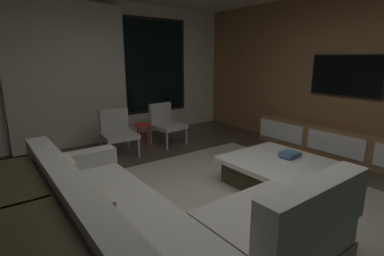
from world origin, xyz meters
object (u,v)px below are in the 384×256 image
(accent_chair_by_curtain, at_px, (117,130))
(mounted_tv, at_px, (346,76))
(side_stool, at_px, (143,129))
(sectional_couch, at_px, (157,227))
(console_table_behind_couch, at_px, (26,249))
(media_console, at_px, (344,144))
(book_stack_on_coffee_table, at_px, (290,155))
(accent_chair_near_window, at_px, (165,122))
(coffee_table, at_px, (276,172))

(accent_chair_by_curtain, height_order, mounted_tv, mounted_tv)
(side_stool, bearing_deg, sectional_couch, -115.34)
(console_table_behind_couch, bearing_deg, media_console, 1.81)
(book_stack_on_coffee_table, height_order, media_console, media_console)
(media_console, xyz_separation_m, console_table_behind_couch, (-4.60, -0.15, 0.16))
(sectional_couch, relative_size, console_table_behind_couch, 1.19)
(side_stool, bearing_deg, book_stack_on_coffee_table, -71.85)
(book_stack_on_coffee_table, bearing_deg, sectional_couch, -173.34)
(accent_chair_near_window, distance_m, accent_chair_by_curtain, 1.01)
(book_stack_on_coffee_table, bearing_deg, side_stool, 108.15)
(accent_chair_by_curtain, relative_size, console_table_behind_couch, 0.37)
(book_stack_on_coffee_table, distance_m, mounted_tv, 1.98)
(accent_chair_by_curtain, height_order, side_stool, accent_chair_by_curtain)
(coffee_table, relative_size, book_stack_on_coffee_table, 4.36)
(sectional_couch, bearing_deg, side_stool, 64.66)
(sectional_couch, distance_m, console_table_behind_couch, 0.93)
(accent_chair_near_window, relative_size, console_table_behind_couch, 0.37)
(media_console, height_order, console_table_behind_couch, console_table_behind_couch)
(sectional_couch, xyz_separation_m, accent_chair_by_curtain, (0.81, 2.72, 0.14))
(sectional_couch, height_order, mounted_tv, mounted_tv)
(side_stool, height_order, mounted_tv, mounted_tv)
(media_console, bearing_deg, accent_chair_by_curtain, 139.74)
(console_table_behind_couch, bearing_deg, mounted_tv, 4.11)
(book_stack_on_coffee_table, xyz_separation_m, media_console, (1.54, 0.02, -0.15))
(book_stack_on_coffee_table, bearing_deg, media_console, 0.90)
(coffee_table, xyz_separation_m, media_console, (1.73, -0.03, 0.06))
(media_console, height_order, mounted_tv, mounted_tv)
(media_console, distance_m, mounted_tv, 1.13)
(sectional_couch, xyz_separation_m, coffee_table, (1.96, 0.31, -0.10))
(media_console, distance_m, console_table_behind_couch, 4.61)
(book_stack_on_coffee_table, xyz_separation_m, side_stool, (-0.83, 2.53, -0.03))
(accent_chair_near_window, height_order, mounted_tv, mounted_tv)
(accent_chair_by_curtain, relative_size, mounted_tv, 0.67)
(book_stack_on_coffee_table, relative_size, mounted_tv, 0.23)
(accent_chair_near_window, bearing_deg, console_table_behind_couch, -135.66)
(sectional_couch, distance_m, book_stack_on_coffee_table, 2.17)
(sectional_couch, relative_size, mounted_tv, 2.14)
(side_stool, bearing_deg, mounted_tv, -42.17)
(book_stack_on_coffee_table, height_order, accent_chair_by_curtain, accent_chair_by_curtain)
(side_stool, bearing_deg, console_table_behind_couch, -130.04)
(sectional_couch, height_order, coffee_table, sectional_couch)
(side_stool, relative_size, console_table_behind_couch, 0.22)
(sectional_couch, relative_size, accent_chair_near_window, 3.21)
(book_stack_on_coffee_table, height_order, mounted_tv, mounted_tv)
(coffee_table, bearing_deg, sectional_couch, -171.14)
(accent_chair_by_curtain, distance_m, side_stool, 0.52)
(sectional_couch, height_order, book_stack_on_coffee_table, sectional_couch)
(sectional_couch, xyz_separation_m, media_console, (3.69, 0.28, -0.04))
(coffee_table, relative_size, accent_chair_near_window, 1.49)
(accent_chair_by_curtain, xyz_separation_m, console_table_behind_couch, (-1.72, -2.59, -0.02))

